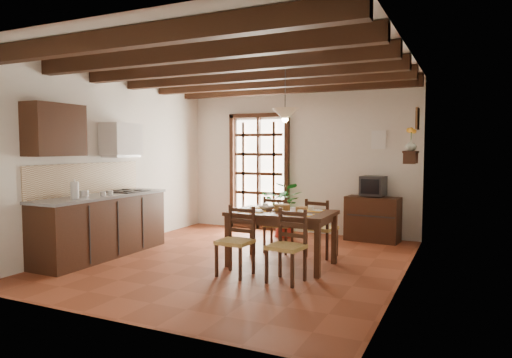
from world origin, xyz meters
The scene contains 25 objects.
ground_plane centered at (0.00, 0.00, 0.00)m, with size 5.00×5.00×0.00m, color brown.
room_shell centered at (0.00, 0.00, 1.82)m, with size 4.52×5.02×2.81m.
ceiling_beams centered at (0.00, 0.00, 2.69)m, with size 4.50×4.34×0.20m.
french_door centered at (-0.80, 2.45, 1.18)m, with size 1.26×0.11×2.32m.
kitchen_counter centered at (-1.96, -0.60, 0.47)m, with size 0.64×2.25×1.38m.
upper_cabinet centered at (-2.08, -1.30, 1.85)m, with size 0.35×0.80×0.70m, color black.
range_hood centered at (-2.05, -0.05, 1.73)m, with size 0.38×0.60×0.54m.
counter_items centered at (-1.95, -0.51, 0.96)m, with size 0.50×1.43×0.25m.
dining_table centered at (0.66, 0.05, 0.65)m, with size 1.38×0.89×0.75m.
chair_near_left centered at (0.31, -0.66, 0.27)m, with size 0.42×0.41×0.87m.
chair_near_right centered at (1.00, -0.66, 0.27)m, with size 0.45×0.43×0.87m.
chair_far_left centered at (0.31, 0.75, 0.27)m, with size 0.42×0.41×0.87m.
chair_far_right centered at (1.00, 0.75, 0.27)m, with size 0.46×0.44×0.86m.
table_setting centered at (0.66, 0.05, 0.77)m, with size 1.00×0.67×0.09m.
table_bowl centered at (0.41, 0.10, 0.77)m, with size 0.22×0.22×0.05m, color white.
sideboard centered at (1.47, 2.23, 0.38)m, with size 0.90×0.41×0.77m, color black.
crt_tv centered at (1.47, 2.22, 0.96)m, with size 0.43×0.40×0.34m.
fuse_box centered at (1.50, 2.48, 1.75)m, with size 0.25×0.03×0.32m, color white.
plant_pot centered at (-0.06, 1.91, 0.11)m, with size 0.34×0.34×0.20m, color maroon.
potted_plant centered at (-0.06, 1.91, 0.57)m, with size 1.92×1.64×2.14m, color #144C19.
wall_shelf centered at (2.14, 1.60, 1.51)m, with size 0.20×0.42×0.20m.
shelf_vase centered at (2.14, 1.60, 1.65)m, with size 0.15×0.15×0.15m, color #B2BFB2.
shelf_flowers centered at (2.14, 1.60, 1.86)m, with size 0.14×0.14×0.36m.
framed_picture centered at (2.22, 1.60, 2.05)m, with size 0.03×0.32×0.32m.
pendant_lamp centered at (0.66, 0.15, 2.08)m, with size 0.36×0.36×0.84m.
Camera 1 is at (2.97, -5.68, 1.62)m, focal length 32.00 mm.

